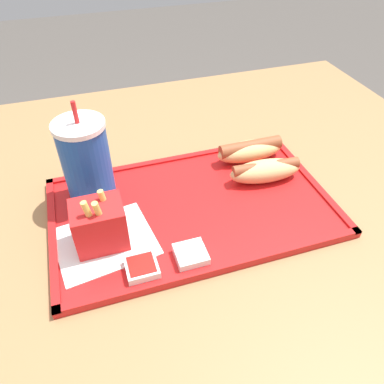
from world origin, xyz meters
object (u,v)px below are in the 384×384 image
at_px(hot_dog_far, 250,150).
at_px(hot_dog_near, 265,170).
at_px(fries_carton, 100,227).
at_px(soda_cup, 86,162).
at_px(sauce_cup_ketchup, 142,268).
at_px(sauce_cup_mayo, 191,255).

height_order(hot_dog_far, hot_dog_near, hot_dog_far).
distance_m(hot_dog_far, fries_carton, 0.33).
relative_size(soda_cup, sauce_cup_ketchup, 4.02).
bearing_deg(hot_dog_near, sauce_cup_mayo, -143.90).
relative_size(soda_cup, sauce_cup_mayo, 4.02).
height_order(hot_dog_near, sauce_cup_ketchup, hot_dog_near).
bearing_deg(soda_cup, sauce_cup_ketchup, -75.97).
xyz_separation_m(hot_dog_near, sauce_cup_ketchup, (-0.26, -0.14, -0.01)).
distance_m(hot_dog_far, hot_dog_near, 0.07).
bearing_deg(soda_cup, fries_carton, -89.35).
bearing_deg(sauce_cup_ketchup, hot_dog_far, 38.20).
xyz_separation_m(fries_carton, sauce_cup_ketchup, (0.04, -0.07, -0.03)).
xyz_separation_m(hot_dog_far, fries_carton, (-0.30, -0.13, 0.02)).
bearing_deg(hot_dog_far, soda_cup, -176.79).
xyz_separation_m(soda_cup, hot_dog_far, (0.30, 0.02, -0.05)).
height_order(fries_carton, sauce_cup_ketchup, fries_carton).
bearing_deg(sauce_cup_ketchup, hot_dog_near, 27.82).
relative_size(sauce_cup_mayo, sauce_cup_ketchup, 1.00).
xyz_separation_m(hot_dog_far, sauce_cup_ketchup, (-0.26, -0.20, -0.01)).
distance_m(soda_cup, sauce_cup_mayo, 0.23).
xyz_separation_m(hot_dog_near, fries_carton, (-0.30, -0.07, 0.02)).
bearing_deg(sauce_cup_mayo, fries_carton, 150.22).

